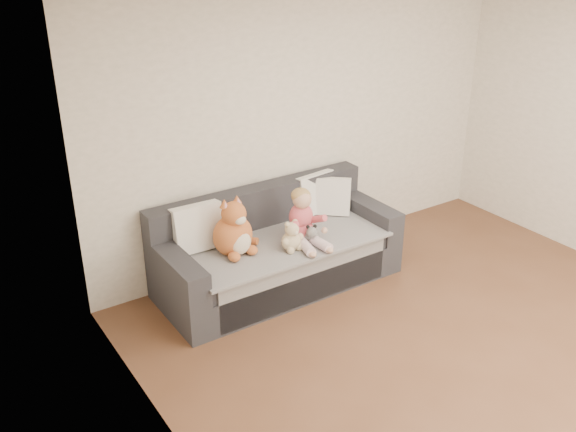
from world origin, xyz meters
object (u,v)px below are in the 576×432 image
at_px(sofa, 276,252).
at_px(plush_cat, 234,232).
at_px(sippy_cup, 299,235).
at_px(toddler, 303,220).
at_px(teddy_bear, 292,238).

xyz_separation_m(sofa, plush_cat, (-0.46, -0.06, 0.36)).
bearing_deg(plush_cat, sippy_cup, -19.44).
bearing_deg(sippy_cup, sofa, 123.01).
distance_m(toddler, sippy_cup, 0.15).
xyz_separation_m(plush_cat, teddy_bear, (0.43, -0.23, -0.08)).
relative_size(plush_cat, sippy_cup, 4.46).
bearing_deg(teddy_bear, plush_cat, 146.14).
relative_size(sofa, teddy_bear, 7.78).
relative_size(toddler, plush_cat, 0.94).
distance_m(sofa, toddler, 0.45).
height_order(plush_cat, sippy_cup, plush_cat).
distance_m(sofa, sippy_cup, 0.31).
bearing_deg(plush_cat, sofa, -0.14).
xyz_separation_m(toddler, teddy_bear, (-0.18, -0.09, -0.09)).
bearing_deg(sofa, sippy_cup, -56.99).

